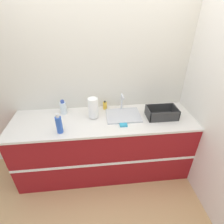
% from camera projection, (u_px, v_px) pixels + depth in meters
% --- Properties ---
extents(ground_plane, '(12.00, 12.00, 0.00)m').
position_uv_depth(ground_plane, '(107.00, 186.00, 2.43)').
color(ground_plane, tan).
extents(wall_back, '(4.74, 0.06, 2.60)m').
position_uv_depth(wall_back, '(101.00, 79.00, 2.35)').
color(wall_back, beige).
rests_on(wall_back, ground_plane).
extents(wall_right, '(0.06, 2.68, 2.60)m').
position_uv_depth(wall_right, '(200.00, 86.00, 2.15)').
color(wall_right, silver).
rests_on(wall_right, ground_plane).
extents(counter_cabinet, '(2.37, 0.70, 0.90)m').
position_uv_depth(counter_cabinet, '(104.00, 145.00, 2.49)').
color(counter_cabinet, maroon).
rests_on(counter_cabinet, ground_plane).
extents(sink, '(0.44, 0.35, 0.26)m').
position_uv_depth(sink, '(123.00, 114.00, 2.31)').
color(sink, silver).
rests_on(sink, counter_cabinet).
extents(paper_towel_roll, '(0.13, 0.13, 0.27)m').
position_uv_depth(paper_towel_roll, '(93.00, 108.00, 2.22)').
color(paper_towel_roll, '#4C4C51').
rests_on(paper_towel_roll, counter_cabinet).
extents(dish_rack, '(0.38, 0.24, 0.13)m').
position_uv_depth(dish_rack, '(162.00, 114.00, 2.27)').
color(dish_rack, '#2D2D2D').
rests_on(dish_rack, counter_cabinet).
extents(bottle_blue, '(0.07, 0.07, 0.25)m').
position_uv_depth(bottle_blue, '(59.00, 124.00, 1.96)').
color(bottle_blue, '#2D56B7').
rests_on(bottle_blue, counter_cabinet).
extents(bottle_clear, '(0.09, 0.09, 0.20)m').
position_uv_depth(bottle_clear, '(63.00, 108.00, 2.33)').
color(bottle_clear, silver).
rests_on(bottle_clear, counter_cabinet).
extents(soap_dispenser, '(0.05, 0.05, 0.12)m').
position_uv_depth(soap_dispenser, '(105.00, 105.00, 2.45)').
color(soap_dispenser, gold).
rests_on(soap_dispenser, counter_cabinet).
extents(sponge, '(0.09, 0.06, 0.02)m').
position_uv_depth(sponge, '(124.00, 125.00, 2.12)').
color(sponge, '#3399BF').
rests_on(sponge, counter_cabinet).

